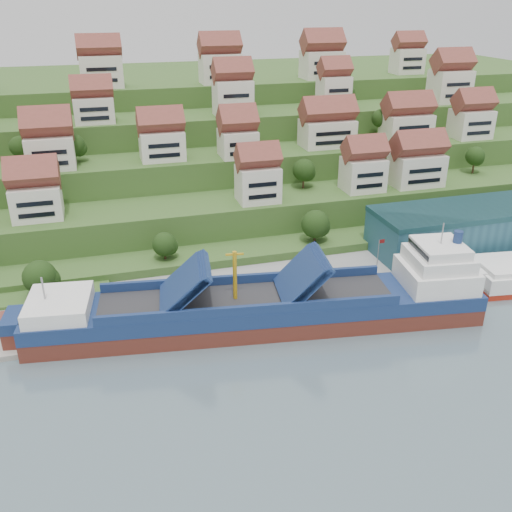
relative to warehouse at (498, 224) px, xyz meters
name	(u,v)px	position (x,y,z in m)	size (l,w,h in m)	color
ground	(312,321)	(-52.00, -17.00, -7.20)	(300.00, 300.00, 0.00)	slate
quay	(373,269)	(-32.00, -2.00, -6.10)	(180.00, 14.00, 2.20)	gray
hillside	(202,139)	(-52.00, 86.55, 3.46)	(260.00, 128.00, 31.00)	#2D4C1E
hillside_village	(222,120)	(-53.98, 45.73, 18.02)	(156.52, 62.98, 28.78)	silver
hillside_trees	(203,179)	(-63.49, 25.51, 8.59)	(141.52, 62.55, 29.72)	#213F15
warehouse	(498,224)	(0.00, 0.00, 0.00)	(60.00, 15.00, 10.00)	#245061
flagpole	(378,255)	(-33.89, -7.00, -0.32)	(1.28, 0.16, 8.00)	gray
cargo_ship	(271,308)	(-59.76, -15.97, -3.78)	(82.51, 23.55, 18.13)	#5A251B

